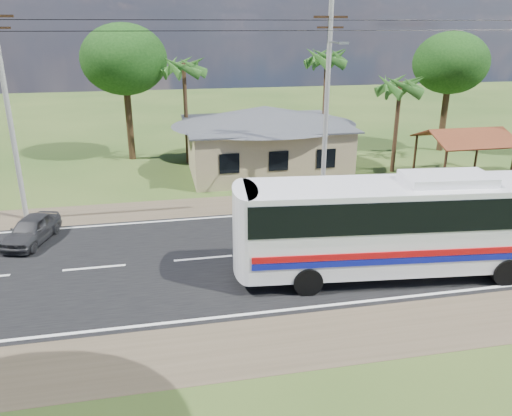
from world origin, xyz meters
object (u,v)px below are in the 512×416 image
(small_car, at_px, (31,230))
(waiting_shed, at_px, (465,138))
(motorcycle, at_px, (452,180))
(coach_bus, at_px, (415,219))

(small_car, bearing_deg, waiting_shed, 27.90)
(waiting_shed, xyz_separation_m, motorcycle, (-1.44, -1.41, -2.32))
(waiting_shed, bearing_deg, coach_bus, -129.69)
(motorcycle, bearing_deg, waiting_shed, -60.21)
(coach_bus, bearing_deg, motorcycle, 56.94)
(waiting_shed, relative_size, motorcycle, 3.33)
(waiting_shed, xyz_separation_m, small_car, (-25.03, -5.19, -2.11))
(waiting_shed, height_order, small_car, waiting_shed)
(waiting_shed, xyz_separation_m, coach_bus, (-9.49, -11.43, -0.37))
(coach_bus, xyz_separation_m, motorcycle, (8.05, 10.02, -1.95))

